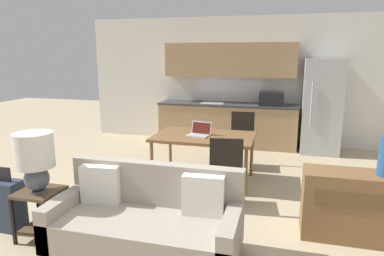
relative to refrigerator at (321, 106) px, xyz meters
The scene contains 13 objects.
ground_plane 4.70m from the refrigerator, 113.79° to the right, with size 20.00×20.00×0.00m, color tan.
wall_back 1.95m from the refrigerator, 167.65° to the left, with size 6.40×0.07×2.70m.
kitchen_counter 1.85m from the refrigerator, behind, with size 2.91×0.65×2.15m.
refrigerator is the anchor object (origin of this frame).
dining_table 2.86m from the refrigerator, 130.52° to the right, with size 1.49×0.96×0.72m.
couch 4.65m from the refrigerator, 114.91° to the right, with size 1.81×0.80×0.84m.
side_table 5.30m from the refrigerator, 126.37° to the right, with size 0.42×0.42×0.53m.
table_lamp 5.28m from the refrigerator, 126.12° to the right, with size 0.39×0.39×0.62m.
credenza 3.44m from the refrigerator, 89.08° to the right, with size 1.05×0.42×0.73m.
dining_chair_far_right 1.93m from the refrigerator, 136.89° to the right, with size 0.45×0.45×0.94m.
dining_chair_near_right 3.35m from the refrigerator, 114.20° to the right, with size 0.47×0.47×0.94m.
laptop 2.90m from the refrigerator, 131.27° to the right, with size 0.36×0.31×0.20m.
suitcase 5.59m from the refrigerator, 131.14° to the right, with size 0.42×0.22×0.72m.
Camera 1 is at (1.14, -2.82, 1.92)m, focal length 32.00 mm.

